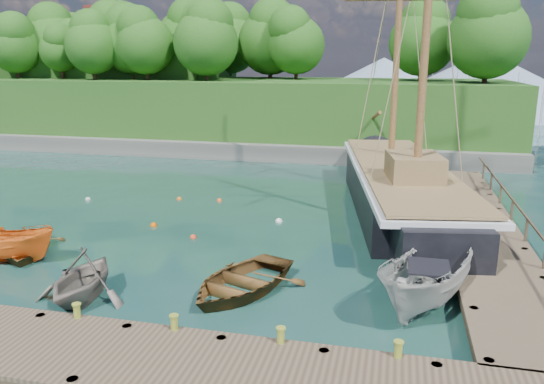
{
  "coord_description": "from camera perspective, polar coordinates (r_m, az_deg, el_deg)",
  "views": [
    {
      "loc": [
        7.67,
        -17.33,
        7.85
      ],
      "look_at": [
        2.31,
        5.21,
        2.0
      ],
      "focal_mm": 35.0,
      "sensor_mm": 36.0,
      "label": 1
    }
  ],
  "objects": [
    {
      "name": "bollard_3",
      "position": [
        14.77,
        0.94,
        -17.92
      ],
      "size": [
        0.26,
        0.26,
        0.45
      ],
      "primitive_type": "cylinder",
      "color": "olive",
      "rests_on": "ground"
    },
    {
      "name": "bollard_1",
      "position": [
        16.92,
        -20.0,
        -14.39
      ],
      "size": [
        0.26,
        0.26,
        0.45
      ],
      "primitive_type": "cylinder",
      "color": "olive",
      "rests_on": "ground"
    },
    {
      "name": "rowboat_1",
      "position": [
        19.22,
        -19.6,
        -10.81
      ],
      "size": [
        3.41,
        3.85,
        1.88
      ],
      "primitive_type": "imported",
      "rotation": [
        0.0,
        0.0,
        0.1
      ],
      "color": "#6F655C",
      "rests_on": "ground"
    },
    {
      "name": "schooner",
      "position": [
        28.54,
        13.66,
        -0.04
      ],
      "size": [
        7.71,
        25.88,
        18.78
      ],
      "rotation": [
        0.0,
        0.0,
        0.17
      ],
      "color": "black",
      "rests_on": "ground"
    },
    {
      "name": "mooring_buoy_1",
      "position": [
        26.24,
        -12.61,
        -3.59
      ],
      "size": [
        0.33,
        0.33,
        0.33
      ],
      "primitive_type": "sphere",
      "color": "#D75200",
      "rests_on": "ground"
    },
    {
      "name": "dock_near",
      "position": [
        14.3,
        -12.76,
        -17.46
      ],
      "size": [
        20.0,
        3.2,
        1.1
      ],
      "color": "#483729",
      "rests_on": "ground"
    },
    {
      "name": "distant_ridge",
      "position": [
        87.46,
        11.4,
        11.6
      ],
      "size": [
        117.0,
        40.0,
        10.0
      ],
      "color": "#728CA5",
      "rests_on": "ground"
    },
    {
      "name": "rowboat_0",
      "position": [
        24.35,
        -24.87,
        -6.01
      ],
      "size": [
        4.3,
        4.76,
        0.81
      ],
      "primitive_type": "imported",
      "rotation": [
        0.0,
        0.0,
        0.49
      ],
      "color": "brown",
      "rests_on": "ground"
    },
    {
      "name": "mooring_buoy_6",
      "position": [
        32.05,
        -19.19,
        -0.81
      ],
      "size": [
        0.3,
        0.3,
        0.3
      ],
      "primitive_type": "sphere",
      "color": "silver",
      "rests_on": "ground"
    },
    {
      "name": "motorboat_orange",
      "position": [
        23.77,
        -26.58,
        -6.68
      ],
      "size": [
        4.29,
        2.08,
        1.59
      ],
      "primitive_type": "imported",
      "rotation": [
        0.0,
        0.0,
        1.7
      ],
      "color": "orange",
      "rests_on": "ground"
    },
    {
      "name": "cabin_boat_white",
      "position": [
        18.26,
        16.21,
        -11.89
      ],
      "size": [
        4.07,
        5.88,
        2.13
      ],
      "primitive_type": "imported",
      "rotation": [
        0.0,
        0.0,
        -0.4
      ],
      "color": "#BABBB3",
      "rests_on": "ground"
    },
    {
      "name": "bollard_2",
      "position": [
        15.6,
        -10.34,
        -16.29
      ],
      "size": [
        0.26,
        0.26,
        0.45
      ],
      "primitive_type": "cylinder",
      "color": "olive",
      "rests_on": "ground"
    },
    {
      "name": "mooring_buoy_0",
      "position": [
        26.42,
        -23.33,
        -4.31
      ],
      "size": [
        0.32,
        0.32,
        0.32
      ],
      "primitive_type": "sphere",
      "color": "white",
      "rests_on": "ground"
    },
    {
      "name": "dock_east",
      "position": [
        25.72,
        21.37,
        -3.59
      ],
      "size": [
        3.2,
        24.0,
        1.1
      ],
      "color": "#483729",
      "rests_on": "ground"
    },
    {
      "name": "ground",
      "position": [
        20.51,
        -9.8,
        -8.55
      ],
      "size": [
        160.0,
        160.0,
        0.0
      ],
      "primitive_type": "plane",
      "color": "#183B2C",
      "rests_on": "ground"
    },
    {
      "name": "mooring_buoy_5",
      "position": [
        30.2,
        -5.69,
        -0.97
      ],
      "size": [
        0.3,
        0.3,
        0.3
      ],
      "primitive_type": "sphere",
      "color": "#F45819",
      "rests_on": "ground"
    },
    {
      "name": "mooring_buoy_4",
      "position": [
        30.8,
        -9.95,
        -0.81
      ],
      "size": [
        0.31,
        0.31,
        0.31
      ],
      "primitive_type": "sphere",
      "color": "orange",
      "rests_on": "ground"
    },
    {
      "name": "bollard_4",
      "position": [
        14.53,
        13.24,
        -18.93
      ],
      "size": [
        0.26,
        0.26,
        0.45
      ],
      "primitive_type": "cylinder",
      "color": "olive",
      "rests_on": "ground"
    },
    {
      "name": "mooring_buoy_3",
      "position": [
        26.23,
        0.74,
        -3.24
      ],
      "size": [
        0.35,
        0.35,
        0.35
      ],
      "primitive_type": "sphere",
      "color": "silver",
      "rests_on": "ground"
    },
    {
      "name": "rowboat_2",
      "position": [
        18.76,
        -3.37,
        -10.58
      ],
      "size": [
        4.84,
        5.66,
        0.99
      ],
      "primitive_type": "imported",
      "rotation": [
        0.0,
        0.0,
        -0.35
      ],
      "color": "brown",
      "rests_on": "ground"
    },
    {
      "name": "headland",
      "position": [
        52.9,
        -9.68,
        11.47
      ],
      "size": [
        51.0,
        19.31,
        12.9
      ],
      "color": "#474744",
      "rests_on": "ground"
    },
    {
      "name": "mooring_buoy_2",
      "position": [
        24.2,
        -8.46,
        -4.91
      ],
      "size": [
        0.3,
        0.3,
        0.3
      ],
      "primitive_type": "sphere",
      "color": "red",
      "rests_on": "ground"
    }
  ]
}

